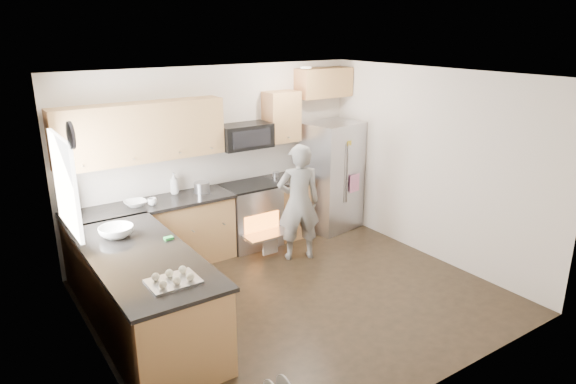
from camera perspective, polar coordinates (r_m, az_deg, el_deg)
ground at (r=6.29m, az=1.00°, el=-11.57°), size 4.50×4.50×0.00m
room_shell at (r=5.65m, az=0.69°, el=3.35°), size 4.54×4.04×2.62m
back_cabinet_run at (r=7.06m, az=-11.12°, el=-0.02°), size 4.45×0.64×2.50m
peninsula at (r=5.59m, az=-15.66°, el=-10.90°), size 0.96×2.36×1.04m
stove_range at (r=7.50m, az=-4.24°, el=-0.99°), size 0.76×0.97×1.79m
refrigerator at (r=8.11m, az=4.92°, el=1.76°), size 0.93×0.78×1.71m
person at (r=6.98m, az=1.19°, el=-1.18°), size 0.70×0.58×1.63m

